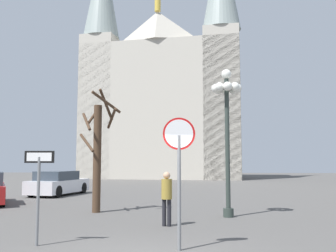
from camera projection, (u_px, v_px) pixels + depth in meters
The scene contains 7 objects.
cathedral at pixel (163, 97), 45.16m from camera, with size 19.50×12.55×29.73m.
stop_sign at pixel (179, 158), 8.20m from camera, with size 0.72×0.09×2.87m.
one_way_arrow_sign at pixel (39, 183), 8.57m from camera, with size 0.69×0.07×2.15m.
street_lamp at pixel (227, 112), 13.21m from camera, with size 1.08×1.08×5.19m.
bare_tree at pixel (98, 151), 14.26m from camera, with size 1.63×1.70×4.64m.
parked_car_near_white at pixel (58, 184), 21.56m from camera, with size 2.50×4.61×1.38m.
pedestrian_walking at pixel (167, 193), 11.12m from camera, with size 0.32×0.32×1.60m.
Camera 1 is at (0.97, -6.90, 1.89)m, focal length 40.00 mm.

